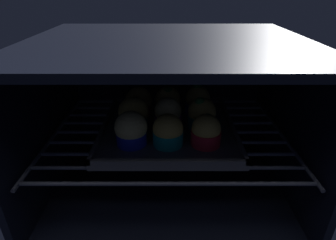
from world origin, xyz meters
The scene contains 12 objects.
oven_cavity centered at (0.00, 26.25, 17.00)cm, with size 59.00×47.00×37.00cm.
oven_rack centered at (0.00, 22.00, 13.60)cm, with size 54.80×42.00×0.80cm.
baking_tray centered at (0.00, 21.60, 14.69)cm, with size 30.83×30.83×2.20cm.
muffin_row0_col0 centered at (-7.70, 14.24, 18.51)cm, with size 6.87×6.87×7.39cm.
muffin_row0_col1 centered at (0.13, 14.00, 18.18)cm, with size 6.42×6.42×6.87cm.
muffin_row0_col2 centered at (7.95, 14.12, 18.19)cm, with size 6.42×6.42×6.73cm.
muffin_row1_col0 centered at (-8.05, 21.66, 18.59)cm, with size 7.06×7.06×7.52cm.
muffin_row1_col1 centered at (0.31, 21.53, 18.64)cm, with size 6.42×6.42×7.48cm.
muffin_row1_col2 centered at (7.85, 21.84, 18.50)cm, with size 6.60×6.60×7.70cm.
muffin_row2_col0 centered at (-7.52, 29.21, 18.30)cm, with size 6.85×6.85×7.13cm.
muffin_row2_col1 centered at (0.17, 29.36, 18.52)cm, with size 6.47×6.47×7.49cm.
muffin_row2_col2 centered at (7.62, 29.30, 18.66)cm, with size 6.42×6.42×8.12cm.
Camera 1 is at (-0.09, -35.93, 46.21)cm, focal length 29.38 mm.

